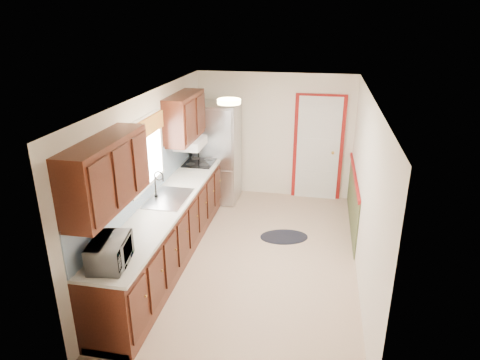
% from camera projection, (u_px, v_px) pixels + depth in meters
% --- Properties ---
extents(room_shell, '(3.20, 5.20, 2.52)m').
position_uv_depth(room_shell, '(254.00, 182.00, 5.97)').
color(room_shell, tan).
rests_on(room_shell, ground).
extents(kitchen_run, '(0.63, 4.00, 2.20)m').
position_uv_depth(kitchen_run, '(164.00, 209.00, 6.06)').
color(kitchen_run, '#3C170D').
rests_on(kitchen_run, ground).
extents(back_wall_trim, '(1.12, 2.30, 2.08)m').
position_uv_depth(back_wall_trim, '(325.00, 159.00, 7.93)').
color(back_wall_trim, maroon).
rests_on(back_wall_trim, ground).
extents(ceiling_fixture, '(0.30, 0.30, 0.06)m').
position_uv_depth(ceiling_fixture, '(229.00, 101.00, 5.42)').
color(ceiling_fixture, '#FFD88C').
rests_on(ceiling_fixture, room_shell).
extents(microwave, '(0.38, 0.57, 0.36)m').
position_uv_depth(microwave, '(109.00, 250.00, 4.42)').
color(microwave, white).
rests_on(microwave, kitchen_run).
extents(refrigerator, '(0.79, 0.78, 1.87)m').
position_uv_depth(refrigerator, '(218.00, 153.00, 8.12)').
color(refrigerator, '#B7B7BC').
rests_on(refrigerator, ground).
extents(rug, '(0.87, 0.67, 0.01)m').
position_uv_depth(rug, '(284.00, 237.00, 6.96)').
color(rug, black).
rests_on(rug, ground).
extents(cooktop, '(0.50, 0.61, 0.02)m').
position_uv_depth(cooktop, '(200.00, 162.00, 7.55)').
color(cooktop, black).
rests_on(cooktop, kitchen_run).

